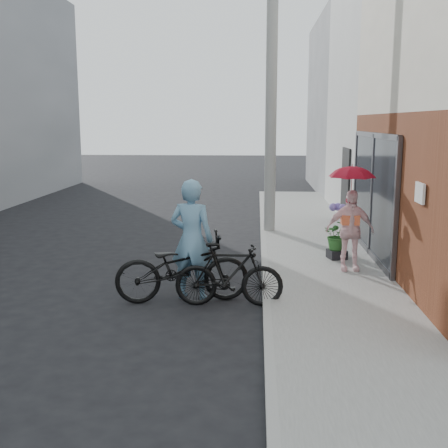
# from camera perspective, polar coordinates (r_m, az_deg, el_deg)

# --- Properties ---
(ground) EXTENTS (80.00, 80.00, 0.00)m
(ground) POSITION_cam_1_polar(r_m,az_deg,el_deg) (8.63, -1.96, -8.91)
(ground) COLOR black
(ground) RESTS_ON ground
(sidewalk) EXTENTS (2.20, 24.00, 0.12)m
(sidewalk) POSITION_cam_1_polar(r_m,az_deg,el_deg) (10.58, 10.51, -5.10)
(sidewalk) COLOR gray
(sidewalk) RESTS_ON ground
(curb) EXTENTS (0.12, 24.00, 0.12)m
(curb) POSITION_cam_1_polar(r_m,az_deg,el_deg) (10.49, 4.19, -5.08)
(curb) COLOR #9E9E99
(curb) RESTS_ON ground
(east_building_far) EXTENTS (8.00, 8.00, 7.00)m
(east_building_far) POSITION_cam_1_polar(r_m,az_deg,el_deg) (24.96, 18.66, 11.34)
(east_building_far) COLOR gray
(east_building_far) RESTS_ON ground
(utility_pole) EXTENTS (0.28, 0.28, 7.00)m
(utility_pole) POSITION_cam_1_polar(r_m,az_deg,el_deg) (14.13, 4.82, 12.98)
(utility_pole) COLOR #9E9E99
(utility_pole) RESTS_ON ground
(officer) EXTENTS (0.80, 0.62, 1.96)m
(officer) POSITION_cam_1_polar(r_m,az_deg,el_deg) (9.03, -3.29, -1.60)
(officer) COLOR #699BBB
(officer) RESTS_ON ground
(bike_left) EXTENTS (2.23, 1.12, 1.12)m
(bike_left) POSITION_cam_1_polar(r_m,az_deg,el_deg) (8.98, -4.27, -4.45)
(bike_left) COLOR black
(bike_left) RESTS_ON ground
(bike_right) EXTENTS (1.69, 0.51, 1.01)m
(bike_right) POSITION_cam_1_polar(r_m,az_deg,el_deg) (8.74, 0.52, -5.17)
(bike_right) COLOR black
(bike_right) RESTS_ON ground
(kimono_woman) EXTENTS (0.90, 0.40, 1.50)m
(kimono_woman) POSITION_cam_1_polar(r_m,az_deg,el_deg) (10.60, 12.65, -0.63)
(kimono_woman) COLOR #FFD5D9
(kimono_woman) RESTS_ON sidewalk
(parasol) EXTENTS (0.81, 0.81, 0.72)m
(parasol) POSITION_cam_1_polar(r_m,az_deg,el_deg) (10.45, 12.90, 5.35)
(parasol) COLOR red
(parasol) RESTS_ON kimono_woman
(planter) EXTENTS (0.41, 0.41, 0.18)m
(planter) POSITION_cam_1_polar(r_m,az_deg,el_deg) (11.58, 11.38, -3.02)
(planter) COLOR black
(planter) RESTS_ON sidewalk
(potted_plant) EXTENTS (0.56, 0.48, 0.62)m
(potted_plant) POSITION_cam_1_polar(r_m,az_deg,el_deg) (11.49, 11.46, -1.09)
(potted_plant) COLOR #2E6A2A
(potted_plant) RESTS_ON planter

